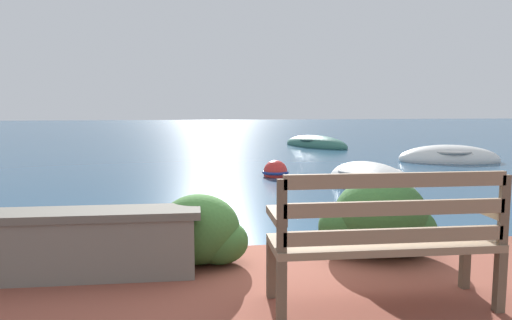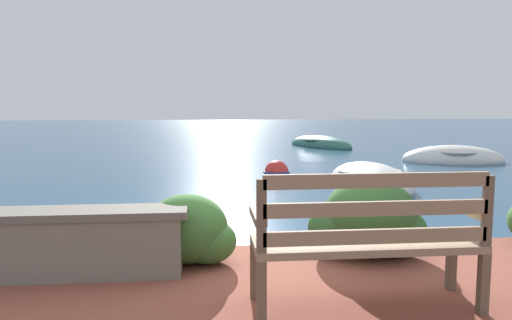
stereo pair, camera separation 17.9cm
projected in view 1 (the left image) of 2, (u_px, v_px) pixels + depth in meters
name	position (u px, v px, depth m)	size (l,w,h in m)	color
ground_plane	(285.00, 266.00, 4.81)	(80.00, 80.00, 0.00)	navy
park_bench	(386.00, 236.00, 3.26)	(1.51, 0.48, 0.93)	brown
stone_wall	(59.00, 244.00, 3.83)	(2.16, 0.39, 0.53)	slate
hedge_clump_left	(197.00, 233.00, 4.20)	(0.87, 0.62, 0.59)	#38662D
hedge_clump_centre	(378.00, 221.00, 4.42)	(1.03, 0.75, 0.70)	#2D5628
rowboat_nearest	(370.00, 183.00, 9.36)	(1.60, 2.50, 0.79)	silver
rowboat_mid	(449.00, 159.00, 13.26)	(2.84, 1.84, 0.77)	silver
rowboat_far	(316.00, 145.00, 17.67)	(2.38, 3.10, 0.70)	#336B5B
mooring_buoy	(275.00, 172.00, 10.58)	(0.57, 0.57, 0.52)	red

